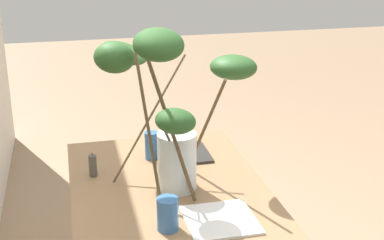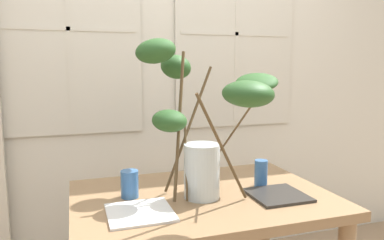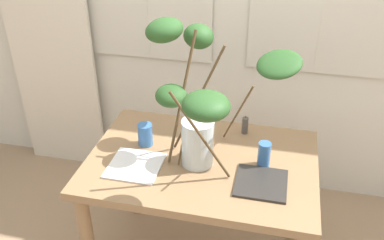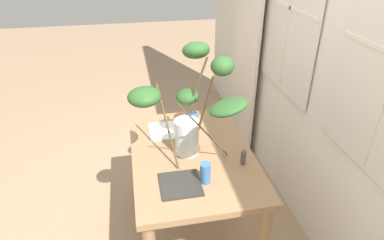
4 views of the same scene
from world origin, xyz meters
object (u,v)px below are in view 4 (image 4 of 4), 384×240
pillar_candle (243,157)px  plate_square_right (180,184)px  drinking_glass_blue_right (205,173)px  vase_with_branches (190,103)px  dining_table (192,167)px  drinking_glass_blue_left (192,121)px  plate_square_left (167,130)px

pillar_candle → plate_square_right: bearing=-73.2°
plate_square_right → pillar_candle: size_ratio=2.21×
plate_square_right → drinking_glass_blue_right: bearing=91.2°
vase_with_branches → pillar_candle: vase_with_branches is taller
vase_with_branches → drinking_glass_blue_right: (0.31, 0.03, -0.31)m
dining_table → drinking_glass_blue_left: 0.38m
drinking_glass_blue_right → pillar_candle: (-0.13, 0.28, -0.02)m
dining_table → pillar_candle: 0.39m
dining_table → plate_square_left: (-0.31, -0.13, 0.13)m
drinking_glass_blue_right → pillar_candle: bearing=114.5°
drinking_glass_blue_right → pillar_candle: size_ratio=1.20×
pillar_candle → drinking_glass_blue_left: bearing=-155.3°
drinking_glass_blue_left → plate_square_left: drinking_glass_blue_left is taller
drinking_glass_blue_left → drinking_glass_blue_right: size_ratio=0.94×
dining_table → drinking_glass_blue_right: bearing=3.7°
vase_with_branches → plate_square_right: size_ratio=3.32×
pillar_candle → plate_square_left: bearing=-138.9°
plate_square_right → vase_with_branches: bearing=159.5°
drinking_glass_blue_left → pillar_candle: 0.56m
drinking_glass_blue_right → plate_square_left: size_ratio=0.51×
drinking_glass_blue_left → plate_square_left: (0.01, -0.20, -0.06)m
vase_with_branches → drinking_glass_blue_right: bearing=5.8°
drinking_glass_blue_right → drinking_glass_blue_left: bearing=175.8°
vase_with_branches → drinking_glass_blue_right: vase_with_branches is taller
vase_with_branches → plate_square_left: 0.50m
dining_table → vase_with_branches: 0.50m
drinking_glass_blue_right → plate_square_right: (0.00, -0.15, -0.06)m
vase_with_branches → drinking_glass_blue_right: 0.44m
drinking_glass_blue_left → plate_square_right: bearing=-17.2°
drinking_glass_blue_right → pillar_candle: 0.31m
drinking_glass_blue_right → vase_with_branches: bearing=-174.2°
vase_with_branches → pillar_candle: (0.19, 0.31, -0.33)m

